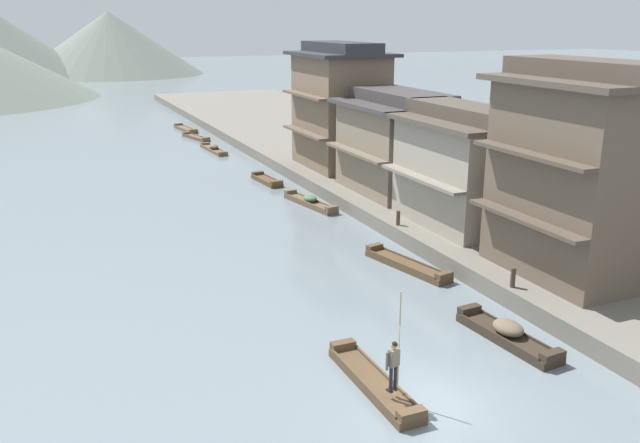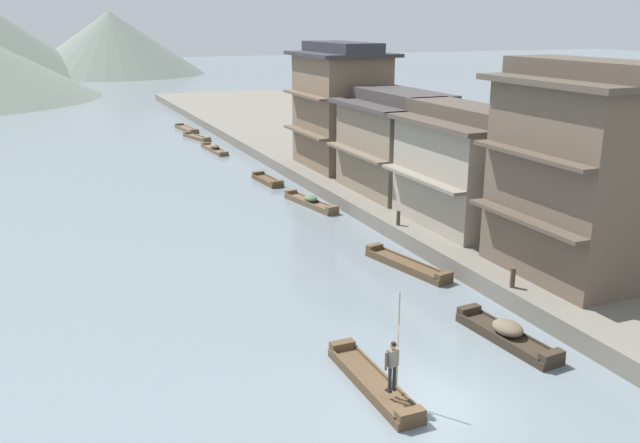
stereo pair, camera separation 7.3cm
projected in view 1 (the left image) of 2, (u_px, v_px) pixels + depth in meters
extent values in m
plane|color=slate|center=(439.00, 405.00, 20.12)|extent=(400.00, 400.00, 0.00)
cube|color=#6B665B|center=(396.00, 163.00, 52.19)|extent=(18.00, 110.00, 0.79)
cube|color=brown|center=(374.00, 383.00, 21.03)|extent=(0.94, 4.87, 0.27)
cube|color=brown|center=(343.00, 345.00, 22.97)|extent=(0.84, 0.36, 0.24)
cube|color=brown|center=(412.00, 414.00, 18.94)|extent=(0.84, 0.36, 0.24)
cube|color=brown|center=(362.00, 381.00, 20.82)|extent=(0.08, 4.37, 0.08)
cube|color=brown|center=(386.00, 376.00, 21.14)|extent=(0.08, 4.37, 0.08)
cube|color=black|center=(390.00, 391.00, 19.85)|extent=(0.16, 0.24, 0.05)
cylinder|color=#232328|center=(391.00, 379.00, 19.70)|extent=(0.11, 0.11, 0.78)
cube|color=black|center=(394.00, 389.00, 19.96)|extent=(0.16, 0.24, 0.05)
cylinder|color=#232328|center=(395.00, 377.00, 19.81)|extent=(0.11, 0.11, 0.78)
cube|color=#665B4C|center=(394.00, 358.00, 19.57)|extent=(0.36, 0.28, 0.52)
cylinder|color=#665B4C|center=(387.00, 361.00, 19.51)|extent=(0.08, 0.08, 0.56)
cylinder|color=#665B4C|center=(397.00, 357.00, 19.76)|extent=(0.08, 0.08, 0.56)
sphere|color=#A37A5B|center=(394.00, 345.00, 19.46)|extent=(0.20, 0.20, 0.20)
sphere|color=black|center=(394.00, 345.00, 19.44)|extent=(0.18, 0.18, 0.18)
cylinder|color=tan|center=(399.00, 339.00, 19.70)|extent=(0.04, 0.04, 3.00)
cube|color=#33281E|center=(507.00, 338.00, 24.03)|extent=(1.38, 4.53, 0.29)
cube|color=#33281E|center=(469.00, 309.00, 25.71)|extent=(0.93, 0.44, 0.26)
cube|color=#33281E|center=(552.00, 355.00, 22.19)|extent=(0.93, 0.44, 0.26)
cube|color=#33281E|center=(498.00, 336.00, 23.77)|extent=(0.42, 3.95, 0.08)
cube|color=#33281E|center=(517.00, 330.00, 24.18)|extent=(0.42, 3.95, 0.08)
ellipsoid|color=brown|center=(508.00, 328.00, 23.92)|extent=(1.01, 1.34, 0.50)
cube|color=brown|center=(186.00, 129.00, 70.14)|extent=(1.52, 5.15, 0.23)
cube|color=brown|center=(178.00, 124.00, 72.08)|extent=(0.91, 0.45, 0.21)
cube|color=brown|center=(193.00, 130.00, 68.08)|extent=(0.91, 0.45, 0.21)
cube|color=brown|center=(181.00, 128.00, 69.89)|extent=(0.57, 4.56, 0.08)
cube|color=brown|center=(190.00, 128.00, 70.31)|extent=(0.57, 4.56, 0.08)
cube|color=brown|center=(214.00, 150.00, 59.01)|extent=(1.19, 5.28, 0.20)
cube|color=brown|center=(205.00, 144.00, 61.07)|extent=(0.79, 0.41, 0.18)
cube|color=brown|center=(223.00, 153.00, 56.85)|extent=(0.79, 0.41, 0.18)
cube|color=brown|center=(209.00, 149.00, 58.81)|extent=(0.38, 4.73, 0.08)
cube|color=brown|center=(218.00, 148.00, 59.14)|extent=(0.38, 4.73, 0.08)
ellipsoid|color=brown|center=(214.00, 147.00, 58.92)|extent=(0.84, 1.12, 0.42)
cube|color=brown|center=(310.00, 204.00, 41.64)|extent=(1.69, 5.13, 0.27)
cube|color=brown|center=(290.00, 192.00, 43.48)|extent=(0.79, 0.48, 0.24)
cube|color=brown|center=(332.00, 208.00, 39.65)|extent=(0.79, 0.48, 0.24)
cube|color=brown|center=(305.00, 202.00, 41.40)|extent=(0.87, 4.51, 0.08)
cube|color=brown|center=(315.00, 200.00, 41.78)|extent=(0.87, 4.51, 0.08)
ellipsoid|color=#4C6B42|center=(310.00, 198.00, 41.54)|extent=(0.91, 1.15, 0.41)
cube|color=brown|center=(267.00, 181.00, 47.60)|extent=(1.23, 3.70, 0.25)
cube|color=brown|center=(258.00, 173.00, 48.95)|extent=(0.87, 0.43, 0.22)
cube|color=brown|center=(277.00, 182.00, 46.11)|extent=(0.87, 0.43, 0.22)
cube|color=brown|center=(261.00, 179.00, 47.36)|extent=(0.34, 3.14, 0.08)
cube|color=brown|center=(272.00, 178.00, 47.74)|extent=(0.34, 3.14, 0.08)
cube|color=brown|center=(407.00, 266.00, 31.11)|extent=(1.96, 5.05, 0.28)
cube|color=brown|center=(375.00, 247.00, 32.86)|extent=(0.87, 0.53, 0.25)
cube|color=brown|center=(444.00, 275.00, 29.21)|extent=(0.87, 0.53, 0.25)
cube|color=brown|center=(400.00, 264.00, 30.83)|extent=(1.04, 4.38, 0.08)
cube|color=brown|center=(414.00, 260.00, 31.29)|extent=(1.04, 4.38, 0.08)
cube|color=brown|center=(196.00, 138.00, 65.07)|extent=(1.84, 4.42, 0.23)
cube|color=brown|center=(186.00, 133.00, 66.56)|extent=(0.79, 0.52, 0.21)
cube|color=brown|center=(206.00, 138.00, 63.46)|extent=(0.79, 0.52, 0.21)
cube|color=brown|center=(192.00, 137.00, 64.82)|extent=(1.01, 3.76, 0.08)
cube|color=brown|center=(199.00, 136.00, 65.24)|extent=(1.01, 3.76, 0.08)
cube|color=brown|center=(577.00, 182.00, 27.38)|extent=(4.36, 6.39, 7.80)
cube|color=#4D4135|center=(524.00, 219.00, 26.81)|extent=(0.70, 6.39, 0.16)
cube|color=#4D4135|center=(530.00, 155.00, 26.06)|extent=(0.70, 6.39, 0.16)
cube|color=#4C4238|center=(588.00, 81.00, 26.23)|extent=(5.26, 7.29, 0.24)
cube|color=#4C4238|center=(590.00, 68.00, 26.10)|extent=(2.62, 7.29, 0.70)
cube|color=gray|center=(463.00, 174.00, 34.68)|extent=(4.31, 6.91, 5.20)
cube|color=gray|center=(420.00, 179.00, 33.74)|extent=(0.70, 6.91, 0.16)
cube|color=#4C4238|center=(466.00, 121.00, 33.90)|extent=(5.21, 7.81, 0.24)
cube|color=#4C4238|center=(467.00, 112.00, 33.77)|extent=(2.59, 7.81, 0.70)
cube|color=#7F705B|center=(399.00, 149.00, 41.47)|extent=(5.27, 7.07, 5.20)
cube|color=brown|center=(355.00, 153.00, 40.35)|extent=(0.70, 7.07, 0.16)
cube|color=#3D3838|center=(400.00, 104.00, 40.69)|extent=(6.17, 7.97, 0.24)
cube|color=#3D3838|center=(401.00, 96.00, 40.56)|extent=(3.16, 7.97, 0.70)
cube|color=#75604C|center=(340.00, 112.00, 48.21)|extent=(4.80, 6.83, 7.80)
cube|color=brown|center=(304.00, 133.00, 47.55)|extent=(0.70, 6.83, 0.16)
cube|color=brown|center=(304.00, 95.00, 46.80)|extent=(0.70, 6.83, 0.16)
cube|color=#2D2D33|center=(340.00, 54.00, 47.06)|extent=(5.70, 7.73, 0.24)
cube|color=#2D2D33|center=(341.00, 47.00, 46.92)|extent=(2.88, 7.73, 0.70)
cylinder|color=#473828|center=(513.00, 277.00, 26.78)|extent=(0.20, 0.20, 0.81)
cylinder|color=#473828|center=(398.00, 218.00, 34.92)|extent=(0.20, 0.20, 0.76)
cone|color=slate|center=(110.00, 43.00, 141.15)|extent=(38.14, 38.14, 12.81)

